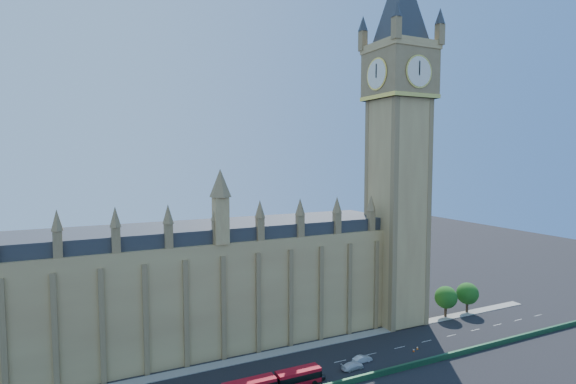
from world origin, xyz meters
name	(u,v)px	position (x,y,z in m)	size (l,w,h in m)	color
ground	(290,373)	(0.00, 0.00, 0.00)	(400.00, 400.00, 0.00)	black
palace_westminster	(143,292)	(-25.00, 22.00, 13.86)	(120.00, 20.00, 28.00)	#A68150
elizabeth_tower	(399,114)	(38.00, 13.99, 54.56)	(20.59, 20.59, 105.00)	#A68150
kerb_north	(271,354)	(0.00, 9.50, 0.08)	(160.00, 3.00, 0.16)	gray
tree_east_near	(446,297)	(52.22, 10.08, 5.64)	(6.00, 6.00, 8.50)	#382619
tree_east_far	(468,293)	(60.22, 10.08, 5.64)	(6.00, 6.00, 8.50)	#382619
red_bus	(273,383)	(-5.99, -5.36, 1.72)	(19.17, 3.08, 3.26)	#A90B1A
car_grey	(314,376)	(3.00, -4.74, 0.78)	(1.85, 4.59, 1.56)	#393C40
car_silver	(362,359)	(15.95, -2.44, 0.72)	(1.52, 4.35, 1.43)	#B6BABE
car_white	(352,366)	(12.33, -4.16, 0.72)	(2.01, 4.95, 1.44)	silver
cone_a	(354,362)	(14.00, -2.14, 0.35)	(0.49, 0.49, 0.72)	black
cone_b	(414,350)	(29.37, -3.13, 0.35)	(0.56, 0.56, 0.72)	black
cone_c	(359,361)	(15.30, -2.09, 0.34)	(0.53, 0.53, 0.68)	black
cone_d	(417,348)	(30.95, -2.56, 0.35)	(0.57, 0.57, 0.71)	black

